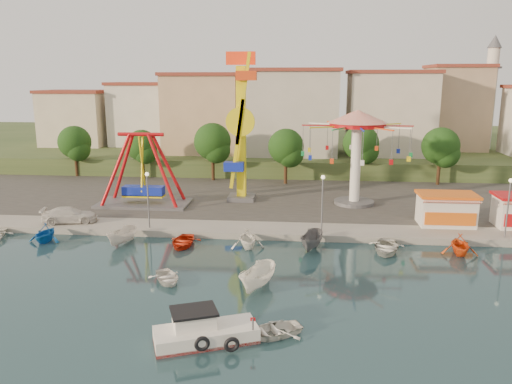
# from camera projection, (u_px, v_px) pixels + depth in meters

# --- Properties ---
(ground) EXTENTS (200.00, 200.00, 0.00)m
(ground) POSITION_uv_depth(u_px,v_px,m) (208.00, 295.00, 33.49)
(ground) COLOR #16313C
(ground) RESTS_ON ground
(quay_deck) EXTENTS (200.00, 100.00, 0.60)m
(quay_deck) POSITION_uv_depth(u_px,v_px,m) (269.00, 155.00, 93.63)
(quay_deck) COLOR #9E998E
(quay_deck) RESTS_ON ground
(asphalt_pad) EXTENTS (90.00, 28.00, 0.01)m
(asphalt_pad) POSITION_uv_depth(u_px,v_px,m) (252.00, 190.00, 62.49)
(asphalt_pad) COLOR #4C4944
(asphalt_pad) RESTS_ON quay_deck
(hill_terrace) EXTENTS (200.00, 60.00, 3.00)m
(hill_terrace) POSITION_uv_depth(u_px,v_px,m) (271.00, 145.00, 98.23)
(hill_terrace) COLOR #384C26
(hill_terrace) RESTS_ON ground
(pirate_ship_ride) EXTENTS (10.00, 5.00, 8.00)m
(pirate_ship_ride) POSITION_uv_depth(u_px,v_px,m) (143.00, 171.00, 54.35)
(pirate_ship_ride) COLOR #59595E
(pirate_ship_ride) RESTS_ON quay_deck
(kamikaze_tower) EXTENTS (3.41, 3.10, 16.50)m
(kamikaze_tower) POSITION_uv_depth(u_px,v_px,m) (242.00, 130.00, 55.49)
(kamikaze_tower) COLOR #59595E
(kamikaze_tower) RESTS_ON quay_deck
(wave_swinger) EXTENTS (11.60, 11.60, 10.40)m
(wave_swinger) POSITION_uv_depth(u_px,v_px,m) (357.00, 136.00, 53.85)
(wave_swinger) COLOR #59595E
(wave_swinger) RESTS_ON quay_deck
(booth_left) EXTENTS (5.40, 3.78, 3.08)m
(booth_left) POSITION_uv_depth(u_px,v_px,m) (446.00, 209.00, 47.24)
(booth_left) COLOR white
(booth_left) RESTS_ON quay_deck
(lamp_post_1) EXTENTS (0.14, 0.14, 5.00)m
(lamp_post_1) POSITION_uv_depth(u_px,v_px,m) (148.00, 202.00, 46.15)
(lamp_post_1) COLOR #59595E
(lamp_post_1) RESTS_ON quay_deck
(lamp_post_2) EXTENTS (0.14, 0.14, 5.00)m
(lamp_post_2) POSITION_uv_depth(u_px,v_px,m) (322.00, 206.00, 44.71)
(lamp_post_2) COLOR #59595E
(lamp_post_2) RESTS_ON quay_deck
(lamp_post_3) EXTENTS (0.14, 0.14, 5.00)m
(lamp_post_3) POSITION_uv_depth(u_px,v_px,m) (508.00, 210.00, 43.27)
(lamp_post_3) COLOR #59595E
(lamp_post_3) RESTS_ON quay_deck
(tree_0) EXTENTS (4.60, 4.60, 7.19)m
(tree_0) POSITION_uv_depth(u_px,v_px,m) (75.00, 142.00, 70.53)
(tree_0) COLOR #382314
(tree_0) RESTS_ON quay_deck
(tree_1) EXTENTS (4.35, 4.35, 6.80)m
(tree_1) POSITION_uv_depth(u_px,v_px,m) (142.00, 146.00, 68.98)
(tree_1) COLOR #382314
(tree_1) RESTS_ON quay_deck
(tree_2) EXTENTS (5.02, 5.02, 7.85)m
(tree_2) POSITION_uv_depth(u_px,v_px,m) (213.00, 142.00, 67.50)
(tree_2) COLOR #382314
(tree_2) RESTS_ON quay_deck
(tree_3) EXTENTS (4.68, 4.68, 7.32)m
(tree_3) POSITION_uv_depth(u_px,v_px,m) (286.00, 147.00, 65.27)
(tree_3) COLOR #382314
(tree_3) RESTS_ON quay_deck
(tree_4) EXTENTS (4.86, 4.86, 7.60)m
(tree_4) POSITION_uv_depth(u_px,v_px,m) (361.00, 143.00, 67.24)
(tree_4) COLOR #382314
(tree_4) RESTS_ON quay_deck
(tree_5) EXTENTS (4.83, 4.83, 7.54)m
(tree_5) POSITION_uv_depth(u_px,v_px,m) (441.00, 146.00, 64.58)
(tree_5) COLOR #382314
(tree_5) RESTS_ON quay_deck
(building_0) EXTENTS (9.26, 9.53, 11.87)m
(building_0) POSITION_uv_depth(u_px,v_px,m) (54.00, 113.00, 79.25)
(building_0) COLOR beige
(building_0) RESTS_ON hill_terrace
(building_1) EXTENTS (12.33, 9.01, 8.63)m
(building_1) POSITION_uv_depth(u_px,v_px,m) (139.00, 121.00, 83.69)
(building_1) COLOR silver
(building_1) RESTS_ON hill_terrace
(building_2) EXTENTS (11.95, 9.28, 11.23)m
(building_2) POSITION_uv_depth(u_px,v_px,m) (216.00, 114.00, 82.78)
(building_2) COLOR tan
(building_2) RESTS_ON hill_terrace
(building_3) EXTENTS (12.59, 10.50, 9.20)m
(building_3) POSITION_uv_depth(u_px,v_px,m) (299.00, 122.00, 78.70)
(building_3) COLOR beige
(building_3) RESTS_ON hill_terrace
(building_4) EXTENTS (10.75, 9.23, 9.24)m
(building_4) POSITION_uv_depth(u_px,v_px,m) (383.00, 121.00, 80.79)
(building_4) COLOR beige
(building_4) RESTS_ON hill_terrace
(building_5) EXTENTS (12.77, 10.96, 11.21)m
(building_5) POSITION_uv_depth(u_px,v_px,m) (472.00, 116.00, 77.56)
(building_5) COLOR tan
(building_5) RESTS_ON hill_terrace
(minaret) EXTENTS (2.80, 2.80, 18.00)m
(minaret) POSITION_uv_depth(u_px,v_px,m) (490.00, 90.00, 79.92)
(minaret) COLOR silver
(minaret) RESTS_ON hill_terrace
(cabin_motorboat) EXTENTS (6.03, 4.07, 1.98)m
(cabin_motorboat) POSITION_uv_depth(u_px,v_px,m) (203.00, 333.00, 27.47)
(cabin_motorboat) COLOR white
(cabin_motorboat) RESTS_ON ground
(rowboat_a) EXTENTS (3.57, 3.91, 0.66)m
(rowboat_a) POSITION_uv_depth(u_px,v_px,m) (167.00, 278.00, 35.61)
(rowboat_a) COLOR white
(rowboat_a) RESTS_ON ground
(rowboat_b) EXTENTS (4.14, 3.72, 0.70)m
(rowboat_b) POSITION_uv_depth(u_px,v_px,m) (273.00, 330.00, 28.11)
(rowboat_b) COLOR white
(rowboat_b) RESTS_ON ground
(skiff) EXTENTS (3.05, 4.67, 1.69)m
(skiff) POSITION_uv_depth(u_px,v_px,m) (258.00, 278.00, 34.21)
(skiff) COLOR white
(skiff) RESTS_ON ground
(van) EXTENTS (5.48, 3.24, 1.49)m
(van) POSITION_uv_depth(u_px,v_px,m) (70.00, 215.00, 48.25)
(van) COLOR silver
(van) RESTS_ON quay_deck
(moored_boat_1) EXTENTS (2.83, 3.26, 1.68)m
(moored_boat_1) POSITION_uv_depth(u_px,v_px,m) (45.00, 233.00, 44.31)
(moored_boat_1) COLOR blue
(moored_boat_1) RESTS_ON ground
(moored_boat_2) EXTENTS (2.48, 4.01, 1.45)m
(moored_boat_2) POSITION_uv_depth(u_px,v_px,m) (122.00, 236.00, 43.70)
(moored_boat_2) COLOR silver
(moored_boat_2) RESTS_ON ground
(moored_boat_3) EXTENTS (2.82, 3.89, 0.79)m
(moored_boat_3) POSITION_uv_depth(u_px,v_px,m) (183.00, 242.00, 43.29)
(moored_boat_3) COLOR red
(moored_boat_3) RESTS_ON ground
(moored_boat_4) EXTENTS (3.69, 3.99, 1.74)m
(moored_boat_4) POSITION_uv_depth(u_px,v_px,m) (247.00, 238.00, 42.67)
(moored_boat_4) COLOR white
(moored_boat_4) RESTS_ON ground
(moored_boat_5) EXTENTS (2.53, 4.33, 1.57)m
(moored_boat_5) POSITION_uv_depth(u_px,v_px,m) (312.00, 241.00, 42.20)
(moored_boat_5) COLOR #5E5E63
(moored_boat_5) RESTS_ON ground
(moored_boat_6) EXTENTS (3.84, 4.77, 0.88)m
(moored_boat_6) POSITION_uv_depth(u_px,v_px,m) (386.00, 247.00, 41.72)
(moored_boat_6) COLOR silver
(moored_boat_6) RESTS_ON ground
(moored_boat_7) EXTENTS (3.10, 3.52, 1.75)m
(moored_boat_7) POSITION_uv_depth(u_px,v_px,m) (460.00, 244.00, 41.08)
(moored_boat_7) COLOR #F15115
(moored_boat_7) RESTS_ON ground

